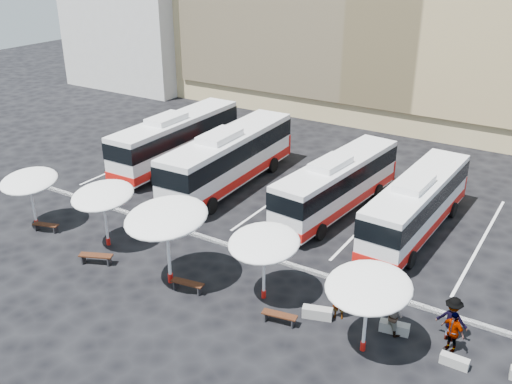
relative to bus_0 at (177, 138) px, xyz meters
The scene contains 23 objects.
ground 12.63m from the bus_0, 43.28° to the right, with size 120.00×120.00×0.00m, color black.
curb_divider 12.29m from the bus_0, 41.56° to the right, with size 34.00×0.25×0.15m, color black.
bay_lines 9.31m from the bus_0, ahead, with size 24.15×12.00×0.01m.
bus_0 is the anchor object (origin of this frame).
bus_1 5.63m from the bus_0, 14.39° to the right, with size 3.18×12.32×3.88m.
bus_2 12.93m from the bus_0, ahead, with size 3.31×11.05×3.46m.
bus_3 17.75m from the bus_0, ahead, with size 2.85×10.96×3.45m.
sunshade_0 11.92m from the bus_0, 92.29° to the right, with size 3.88×3.90×3.21m.
sunshade_1 12.18m from the bus_0, 68.23° to the right, with size 3.36×3.40×3.33m.
sunshade_2 15.67m from the bus_0, 52.05° to the right, with size 4.46×4.50×3.97m.
sunshade_3 17.82m from the bus_0, 38.39° to the right, with size 3.23×3.27×3.28m.
sunshade_4 22.60m from the bus_0, 32.22° to the right, with size 3.73×3.77×3.42m.
wood_bench_0 12.14m from the bus_0, 87.48° to the right, with size 1.49×0.81×0.44m.
wood_bench_1 14.16m from the bus_0, 67.32° to the right, with size 1.69×1.09×0.51m.
wood_bench_2 16.54m from the bus_0, 49.24° to the right, with size 1.60×0.67×0.48m.
wood_bench_3 19.84m from the bus_0, 38.47° to the right, with size 1.54×0.67×0.46m.
conc_bench_0 20.09m from the bus_0, 33.71° to the right, with size 1.27×0.42×0.48m, color gray.
conc_bench_1 22.36m from the bus_0, 27.58° to the right, with size 1.20×0.40×0.45m, color gray.
conc_bench_2 25.00m from the bus_0, 26.27° to the right, with size 1.06×0.35×0.40m, color gray.
passenger_0 20.43m from the bus_0, 31.32° to the right, with size 0.60×0.40×1.65m, color black.
passenger_1 22.33m from the bus_0, 27.81° to the right, with size 0.80×0.62×1.64m, color black.
passenger_2 24.27m from the bus_0, 25.00° to the right, with size 1.04×0.43×1.78m, color black.
passenger_3 23.80m from the bus_0, 23.66° to the right, with size 1.25×0.72×1.93m, color black.
Camera 1 is at (15.98, -20.84, 14.76)m, focal length 40.00 mm.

